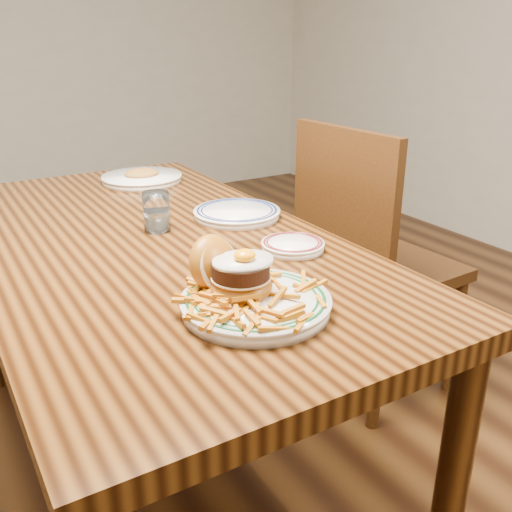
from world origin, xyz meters
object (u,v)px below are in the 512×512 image
chair_right (368,258)px  main_plate (248,291)px  table (152,268)px  side_plate (293,245)px

chair_right → main_plate: bearing=30.5°
table → main_plate: size_ratio=5.21×
main_plate → side_plate: (0.25, 0.22, -0.02)m
table → main_plate: bearing=-88.5°
chair_right → main_plate: chair_right is taller
table → side_plate: bearing=-45.5°
table → main_plate: main_plate is taller
main_plate → table: bearing=68.4°
table → chair_right: 0.80m
chair_right → side_plate: bearing=26.4°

